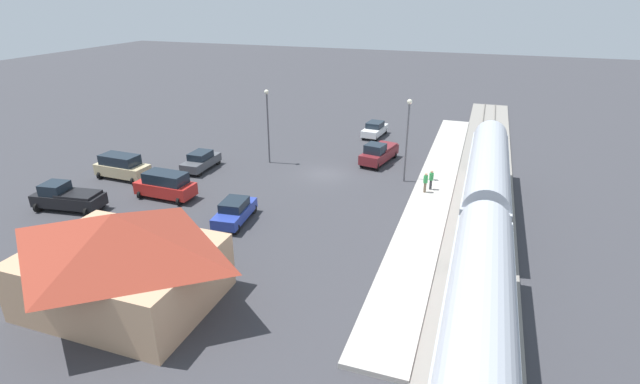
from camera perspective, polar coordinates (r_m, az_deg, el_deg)
ground_plane at (r=43.91m, az=0.62°, el=2.13°), size 200.00×200.00×0.00m
railway_track at (r=41.89m, az=19.07°, el=-0.14°), size 4.80×70.00×0.30m
platform at (r=41.97m, az=13.66°, el=0.64°), size 3.20×46.00×0.30m
passenger_train at (r=28.88m, az=19.03°, el=-4.74°), size 2.93×35.58×4.98m
station_building at (r=27.28m, az=-22.99°, el=-7.26°), size 10.28×7.92×5.33m
pedestrian_on_platform at (r=40.55m, az=13.27°, el=1.60°), size 0.36×0.36×1.71m
pedestrian_waiting_far at (r=39.88m, az=12.60°, el=1.29°), size 0.36×0.36×1.71m
suv_red at (r=40.51m, az=-18.13°, el=0.82°), size 4.95×2.50×2.22m
pickup_maroon at (r=47.04m, az=7.11°, el=4.72°), size 2.99×5.68×2.14m
pickup_black at (r=41.41m, az=-28.19°, el=-0.57°), size 5.62×3.05×2.14m
sedan_blue at (r=35.14m, az=-10.25°, el=-2.28°), size 2.30×4.67×1.74m
sedan_white at (r=55.83m, az=6.63°, el=7.54°), size 2.30×4.67×1.74m
sedan_charcoal at (r=46.29m, az=-14.17°, el=3.68°), size 1.89×4.52×1.74m
suv_tan at (r=46.23m, az=-22.80°, el=2.87°), size 4.97×2.54×2.22m
light_pole_near_platform at (r=41.55m, az=10.52°, el=7.30°), size 0.44×0.44×7.39m
light_pole_lot_center at (r=45.98m, az=-6.33°, el=8.95°), size 0.44×0.44×7.22m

